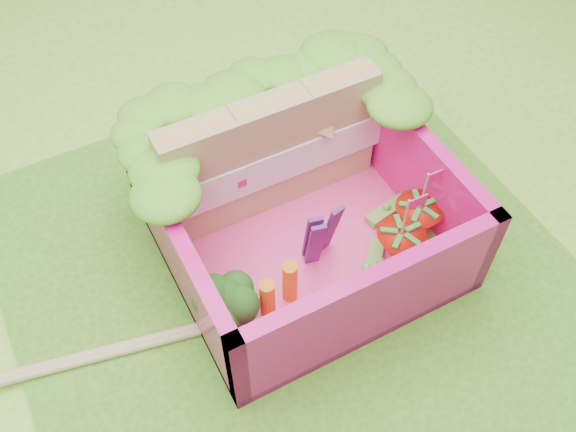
% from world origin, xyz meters
% --- Properties ---
extents(ground, '(14.00, 14.00, 0.00)m').
position_xyz_m(ground, '(0.00, 0.00, 0.00)').
color(ground, '#84BF36').
rests_on(ground, ground).
extents(placemat, '(2.60, 2.60, 0.03)m').
position_xyz_m(placemat, '(0.00, 0.00, 0.01)').
color(placemat, '#529321').
rests_on(placemat, ground).
extents(bento_floor, '(1.30, 1.30, 0.05)m').
position_xyz_m(bento_floor, '(0.13, 0.13, 0.06)').
color(bento_floor, '#FF418E').
rests_on(bento_floor, placemat).
extents(bento_box, '(1.30, 1.30, 0.55)m').
position_xyz_m(bento_box, '(0.13, 0.13, 0.31)').
color(bento_box, '#E0127C').
rests_on(bento_box, placemat).
extents(lettuce_ruffle, '(1.43, 0.77, 0.11)m').
position_xyz_m(lettuce_ruffle, '(0.13, 0.60, 0.64)').
color(lettuce_ruffle, '#3D9C1C').
rests_on(lettuce_ruffle, bento_box).
extents(sandwich_stack, '(1.19, 0.18, 0.66)m').
position_xyz_m(sandwich_stack, '(0.13, 0.42, 0.40)').
color(sandwich_stack, tan).
rests_on(sandwich_stack, bento_floor).
extents(broccoli, '(0.31, 0.31, 0.24)m').
position_xyz_m(broccoli, '(-0.38, -0.13, 0.25)').
color(broccoli, '#5E8C43').
rests_on(broccoli, bento_floor).
extents(carrot_sticks, '(0.20, 0.10, 0.25)m').
position_xyz_m(carrot_sticks, '(-0.14, -0.17, 0.20)').
color(carrot_sticks, orange).
rests_on(carrot_sticks, bento_floor).
extents(purple_wedges, '(0.18, 0.08, 0.38)m').
position_xyz_m(purple_wedges, '(0.14, -0.04, 0.27)').
color(purple_wedges, '#541B60').
rests_on(purple_wedges, bento_floor).
extents(strawberry_left, '(0.23, 0.23, 0.47)m').
position_xyz_m(strawberry_left, '(0.47, -0.23, 0.20)').
color(strawberry_left, red).
rests_on(strawberry_left, bento_floor).
extents(strawberry_right, '(0.23, 0.23, 0.47)m').
position_xyz_m(strawberry_right, '(0.63, -0.14, 0.20)').
color(strawberry_right, red).
rests_on(strawberry_right, bento_floor).
extents(snap_peas, '(0.59, 0.47, 0.05)m').
position_xyz_m(snap_peas, '(0.53, -0.11, 0.11)').
color(snap_peas, '#5A9D31').
rests_on(snap_peas, bento_floor).
extents(chopsticks, '(1.98, 0.45, 0.04)m').
position_xyz_m(chopsticks, '(-0.88, -0.03, 0.05)').
color(chopsticks, tan).
rests_on(chopsticks, placemat).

